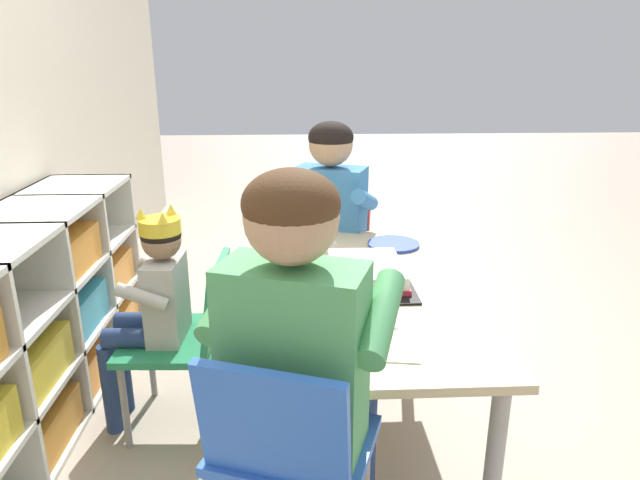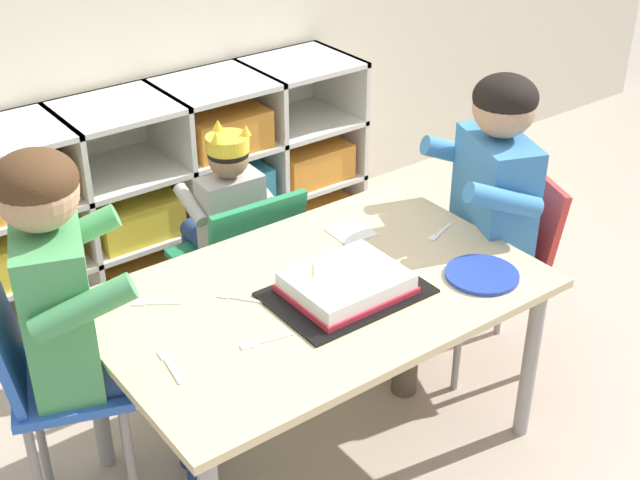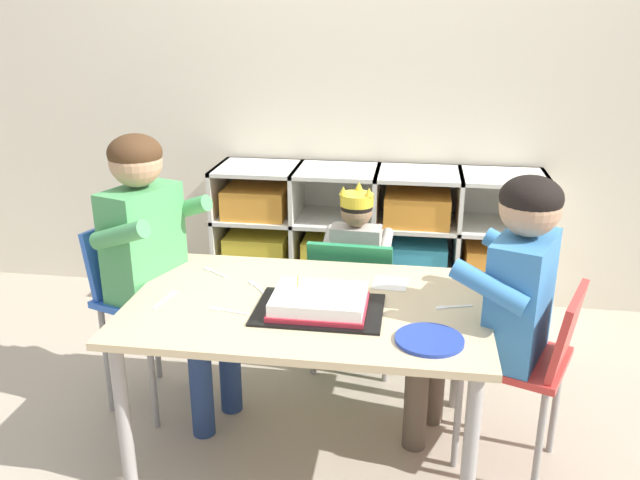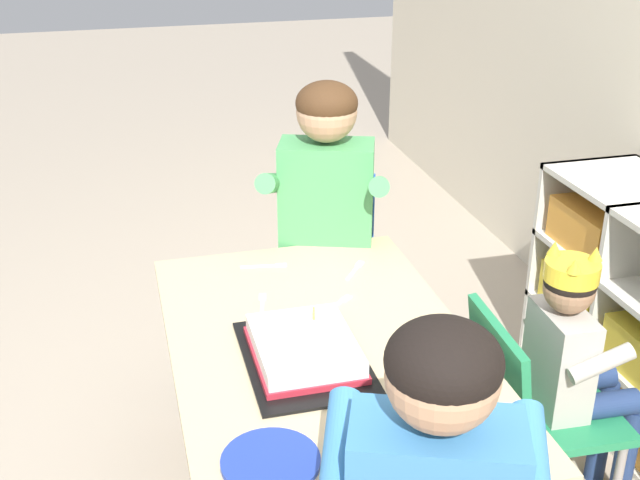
{
  "view_description": "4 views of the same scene",
  "coord_description": "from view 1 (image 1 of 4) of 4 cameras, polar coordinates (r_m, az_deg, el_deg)",
  "views": [
    {
      "loc": [
        -1.69,
        0.18,
        1.29
      ],
      "look_at": [
        0.09,
        0.09,
        0.7
      ],
      "focal_mm": 31.46,
      "sensor_mm": 36.0,
      "label": 1
    },
    {
      "loc": [
        -1.18,
        -1.6,
        1.88
      ],
      "look_at": [
        0.01,
        -0.0,
        0.72
      ],
      "focal_mm": 49.11,
      "sensor_mm": 36.0,
      "label": 2
    },
    {
      "loc": [
        0.34,
        -1.99,
        1.51
      ],
      "look_at": [
        0.05,
        -0.01,
        0.8
      ],
      "focal_mm": 36.84,
      "sensor_mm": 36.0,
      "label": 3
    },
    {
      "loc": [
        1.7,
        -0.45,
        1.68
      ],
      "look_at": [
        -0.05,
        0.01,
        0.84
      ],
      "focal_mm": 45.41,
      "sensor_mm": 36.0,
      "label": 4
    }
  ],
  "objects": [
    {
      "name": "fork_scattered_mid_table",
      "position": [
        2.3,
        1.07,
        -0.03
      ],
      "size": [
        0.13,
        0.05,
        0.0
      ],
      "rotation": [
        0.0,
        0.0,
        0.3
      ],
      "color": "white",
      "rests_on": "activity_table"
    },
    {
      "name": "fork_at_table_front_edge",
      "position": [
        1.49,
        -3.59,
        -10.7
      ],
      "size": [
        0.11,
        0.09,
        0.0
      ],
      "rotation": [
        0.0,
        0.0,
        5.65
      ],
      "color": "white",
      "rests_on": "activity_table"
    },
    {
      "name": "birthday_cake_on_tray",
      "position": [
        1.89,
        4.67,
        -3.35
      ],
      "size": [
        0.42,
        0.29,
        0.1
      ],
      "color": "black",
      "rests_on": "activity_table"
    },
    {
      "name": "storage_cubby_shelf",
      "position": [
        2.3,
        -27.38,
        -8.34
      ],
      "size": [
        1.62,
        0.37,
        0.76
      ],
      "color": "silver",
      "rests_on": "ground"
    },
    {
      "name": "paper_napkin_square",
      "position": [
        2.09,
        -3.09,
        -1.91
      ],
      "size": [
        0.13,
        0.13,
        0.0
      ],
      "primitive_type": "cube",
      "rotation": [
        0.0,
        0.0,
        -0.05
      ],
      "color": "white",
      "rests_on": "activity_table"
    },
    {
      "name": "fork_near_child_seat",
      "position": [
        1.66,
        0.27,
        -7.44
      ],
      "size": [
        0.09,
        0.11,
        0.0
      ],
      "rotation": [
        0.0,
        0.0,
        5.37
      ],
      "color": "white",
      "rests_on": "activity_table"
    },
    {
      "name": "adult_helper_seated",
      "position": [
        1.26,
        -1.72,
        -10.55
      ],
      "size": [
        0.48,
        0.46,
        1.09
      ],
      "rotation": [
        0.0,
        0.0,
        1.23
      ],
      "color": "#4C9E5B",
      "rests_on": "ground"
    },
    {
      "name": "fork_near_cake_tray",
      "position": [
        1.64,
        7.67,
        -7.96
      ],
      "size": [
        0.14,
        0.04,
        0.0
      ],
      "rotation": [
        0.0,
        0.0,
        6.08
      ],
      "color": "white",
      "rests_on": "activity_table"
    },
    {
      "name": "ground",
      "position": [
        2.14,
        2.7,
        -18.88
      ],
      "size": [
        16.0,
        16.0,
        0.0
      ],
      "primitive_type": "plane",
      "color": "tan"
    },
    {
      "name": "child_with_crown",
      "position": [
        2.02,
        -16.54,
        -5.39
      ],
      "size": [
        0.3,
        0.31,
        0.81
      ],
      "rotation": [
        0.0,
        0.0,
        3.09
      ],
      "color": "#B2ADA3",
      "rests_on": "ground"
    },
    {
      "name": "paper_plate_stack",
      "position": [
        2.25,
        7.5,
        -0.42
      ],
      "size": [
        0.21,
        0.21,
        0.01
      ],
      "primitive_type": "cylinder",
      "color": "#233DA3",
      "rests_on": "activity_table"
    },
    {
      "name": "guest_at_table_side",
      "position": [
        2.43,
        0.64,
        2.57
      ],
      "size": [
        0.49,
        0.47,
        1.03
      ],
      "rotation": [
        0.0,
        0.0,
        -1.94
      ],
      "color": "#3D7FBC",
      "rests_on": "ground"
    },
    {
      "name": "classroom_chair_guest_side",
      "position": [
        2.6,
        1.39,
        -1.41
      ],
      "size": [
        0.43,
        0.41,
        0.68
      ],
      "rotation": [
        0.0,
        0.0,
        -1.94
      ],
      "color": "red",
      "rests_on": "ground"
    },
    {
      "name": "fork_beside_plate_stack",
      "position": [
        1.43,
        6.94,
        -12.14
      ],
      "size": [
        0.04,
        0.14,
        0.0
      ],
      "rotation": [
        0.0,
        0.0,
        4.56
      ],
      "color": "white",
      "rests_on": "activity_table"
    },
    {
      "name": "activity_table",
      "position": [
        1.87,
        2.93,
        -6.45
      ],
      "size": [
        1.2,
        0.76,
        0.57
      ],
      "color": "#D1B789",
      "rests_on": "ground"
    },
    {
      "name": "classroom_chair_adult_side",
      "position": [
        1.29,
        -3.3,
        -21.12
      ],
      "size": [
        0.4,
        0.41,
        0.74
      ],
      "rotation": [
        0.0,
        0.0,
        1.23
      ],
      "color": "blue",
      "rests_on": "ground"
    },
    {
      "name": "classroom_chair_blue",
      "position": [
        2.05,
        -13.16,
        -8.95
      ],
      "size": [
        0.39,
        0.38,
        0.62
      ],
      "rotation": [
        0.0,
        0.0,
        3.09
      ],
      "color": "#238451",
      "rests_on": "ground"
    }
  ]
}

